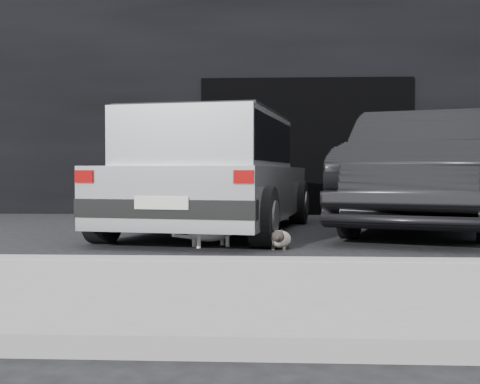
{
  "coord_description": "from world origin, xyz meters",
  "views": [
    {
      "loc": [
        0.3,
        -7.49,
        0.83
      ],
      "look_at": [
        -0.01,
        -1.11,
        0.61
      ],
      "focal_mm": 45.0,
      "sensor_mm": 36.0,
      "label": 1
    }
  ],
  "objects_px": {
    "second_car": "(425,170)",
    "cat_siamese": "(280,239)",
    "cat_white": "(214,229)",
    "silver_hatchback": "(214,168)"
  },
  "relations": [
    {
      "from": "silver_hatchback",
      "to": "cat_siamese",
      "type": "bearing_deg",
      "value": -53.18
    },
    {
      "from": "second_car",
      "to": "cat_siamese",
      "type": "distance_m",
      "value": 3.18
    },
    {
      "from": "silver_hatchback",
      "to": "cat_siamese",
      "type": "distance_m",
      "value": 2.04
    },
    {
      "from": "cat_siamese",
      "to": "cat_white",
      "type": "bearing_deg",
      "value": -8.85
    },
    {
      "from": "second_car",
      "to": "cat_siamese",
      "type": "relative_size",
      "value": 7.4
    },
    {
      "from": "second_car",
      "to": "cat_white",
      "type": "height_order",
      "value": "second_car"
    },
    {
      "from": "cat_white",
      "to": "second_car",
      "type": "bearing_deg",
      "value": 98.86
    },
    {
      "from": "second_car",
      "to": "cat_white",
      "type": "xyz_separation_m",
      "value": [
        -2.83,
        -2.08,
        -0.66
      ]
    },
    {
      "from": "second_car",
      "to": "cat_siamese",
      "type": "xyz_separation_m",
      "value": [
        -2.11,
        -2.27,
        -0.75
      ]
    },
    {
      "from": "cat_siamese",
      "to": "silver_hatchback",
      "type": "bearing_deg",
      "value": -57.26
    }
  ]
}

